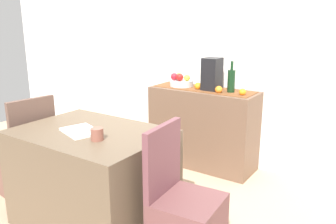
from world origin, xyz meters
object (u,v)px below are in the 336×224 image
coffee_maker (212,74)px  wine_bottle (231,81)px  fruit_bowl (182,83)px  chair_near_window (28,166)px  dining_table (93,178)px  open_book (81,131)px  sideboard_console (203,128)px  chair_by_corner (185,224)px  coffee_cup (97,134)px

coffee_maker → wine_bottle: bearing=0.0°
fruit_bowl → chair_near_window: 1.70m
coffee_maker → dining_table: bearing=-99.6°
wine_bottle → open_book: wine_bottle is taller
sideboard_console → dining_table: sideboard_console is taller
wine_bottle → fruit_bowl: bearing=-180.0°
sideboard_console → chair_by_corner: 1.58m
coffee_cup → chair_by_corner: bearing=10.1°
wine_bottle → dining_table: (-0.45, -1.43, -0.57)m
fruit_bowl → wine_bottle: wine_bottle is taller
sideboard_console → wine_bottle: bearing=0.0°
sideboard_console → chair_by_corner: (0.66, -1.44, -0.15)m
coffee_maker → dining_table: coffee_maker is taller
chair_near_window → fruit_bowl: bearing=64.1°
dining_table → chair_by_corner: bearing=-0.1°
fruit_bowl → coffee_cup: bearing=-79.2°
sideboard_console → coffee_cup: same height
chair_by_corner → chair_near_window: bearing=-180.0°
coffee_maker → dining_table: 1.58m
fruit_bowl → chair_by_corner: chair_by_corner is taller
dining_table → chair_by_corner: (0.81, -0.00, -0.10)m
sideboard_console → fruit_bowl: (-0.27, 0.00, 0.45)m
wine_bottle → chair_by_corner: (0.36, -1.44, -0.68)m
open_book → dining_table: bearing=81.4°
sideboard_console → fruit_bowl: bearing=180.0°
fruit_bowl → dining_table: fruit_bowl is taller
chair_near_window → sideboard_console: bearing=56.1°
coffee_maker → chair_near_window: (-1.05, -1.44, -0.72)m
chair_by_corner → coffee_cup: bearing=-169.9°
sideboard_console → chair_near_window: size_ratio=1.24×
dining_table → fruit_bowl: bearing=94.5°
fruit_bowl → dining_table: 1.52m
wine_bottle → chair_near_window: bearing=-131.3°
sideboard_console → chair_by_corner: size_ratio=1.24×
sideboard_console → chair_near_window: chair_near_window is taller
fruit_bowl → open_book: fruit_bowl is taller
fruit_bowl → chair_near_window: (-0.70, -1.44, -0.59)m
sideboard_console → coffee_maker: coffee_maker is taller
dining_table → wine_bottle: bearing=72.5°
wine_bottle → chair_by_corner: 1.63m
open_book → wine_bottle: bearing=90.3°
wine_bottle → sideboard_console: bearing=-180.0°
wine_bottle → chair_near_window: wine_bottle is taller
wine_bottle → coffee_cup: bearing=-99.8°
wine_bottle → open_book: bearing=-107.9°
sideboard_console → coffee_maker: (0.09, 0.00, 0.57)m
dining_table → sideboard_console: bearing=83.9°
chair_by_corner → coffee_maker: bearing=111.6°
sideboard_console → coffee_maker: 0.58m
wine_bottle → dining_table: wine_bottle is taller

